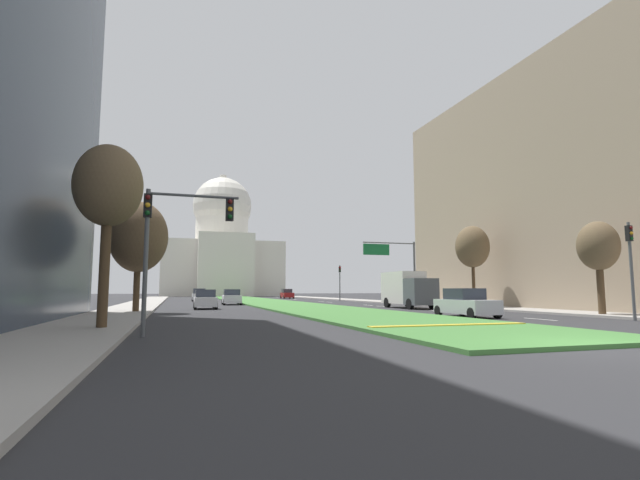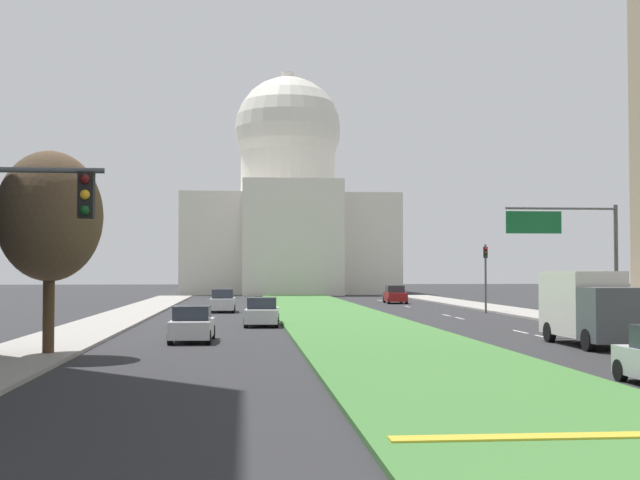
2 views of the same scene
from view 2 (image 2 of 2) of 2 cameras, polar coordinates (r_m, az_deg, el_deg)
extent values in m
plane|color=#2B2B2D|center=(65.02, 0.38, -4.90)|extent=(260.00, 260.00, 0.00)
cube|color=#427A38|center=(59.41, 0.91, -5.11)|extent=(8.04, 101.53, 0.14)
cube|color=gold|center=(16.85, 17.20, -12.50)|extent=(7.23, 0.50, 0.04)
cube|color=silver|center=(42.71, 14.83, -6.32)|extent=(0.16, 2.40, 0.01)
cube|color=silver|center=(45.98, 13.35, -6.03)|extent=(0.16, 2.40, 0.01)
cube|color=silver|center=(58.06, 9.38, -5.21)|extent=(0.16, 2.40, 0.01)
cube|color=silver|center=(61.64, 8.51, -5.03)|extent=(0.16, 2.40, 0.01)
cube|color=silver|center=(75.84, 5.91, -4.48)|extent=(0.16, 2.40, 0.01)
cube|color=silver|center=(91.23, 4.02, -4.07)|extent=(0.16, 2.40, 0.01)
cube|color=#9E9991|center=(54.08, -13.96, -5.34)|extent=(4.00, 101.53, 0.15)
cube|color=#9E9991|center=(57.34, 16.15, -5.13)|extent=(4.00, 101.53, 0.15)
cube|color=silver|center=(121.25, -2.19, -0.37)|extent=(29.38, 21.72, 13.56)
cube|color=silver|center=(108.44, -1.84, 0.18)|extent=(12.93, 4.00, 14.91)
cylinder|color=silver|center=(122.00, -2.18, 4.52)|extent=(13.50, 13.50, 7.26)
sphere|color=silver|center=(122.88, -2.18, 7.43)|extent=(15.19, 15.19, 15.19)
cylinder|color=silver|center=(124.19, -2.17, 10.54)|extent=(1.80, 1.80, 3.00)
cylinder|color=#515456|center=(16.24, -19.91, 4.47)|extent=(3.20, 0.10, 0.10)
cube|color=black|center=(15.92, -15.47, 2.92)|extent=(0.28, 0.24, 0.84)
sphere|color=#510F0F|center=(15.81, -15.55, 3.98)|extent=(0.18, 0.18, 0.18)
sphere|color=#F2A51E|center=(15.79, -15.56, 2.96)|extent=(0.18, 0.18, 0.18)
sphere|color=#0F4219|center=(15.76, -15.57, 1.95)|extent=(0.18, 0.18, 0.18)
cylinder|color=#515456|center=(65.31, 11.10, -2.57)|extent=(0.16, 0.16, 5.20)
cube|color=black|center=(65.32, 11.08, -0.82)|extent=(0.28, 0.24, 0.84)
sphere|color=red|center=(65.19, 11.12, -0.57)|extent=(0.18, 0.18, 0.18)
sphere|color=#4C380F|center=(65.19, 11.12, -0.81)|extent=(0.18, 0.18, 0.18)
sphere|color=#0F4219|center=(65.18, 11.12, -1.06)|extent=(0.18, 0.18, 0.18)
cylinder|color=#515456|center=(44.57, 19.33, -1.92)|extent=(0.20, 0.20, 6.50)
cylinder|color=#515456|center=(43.58, 15.91, 2.06)|extent=(5.63, 0.12, 0.12)
cube|color=#146033|center=(43.01, 14.20, 1.16)|extent=(2.80, 0.08, 1.10)
cylinder|color=#4C3823|center=(33.39, -17.81, -4.04)|extent=(0.43, 0.43, 4.05)
ellipsoid|color=brown|center=(33.43, -17.75, 1.55)|extent=(3.94, 3.94, 4.93)
cylinder|color=black|center=(26.46, 19.58, -8.27)|extent=(0.22, 0.64, 0.64)
cube|color=silver|center=(38.94, -8.60, -5.90)|extent=(1.89, 4.18, 0.78)
cube|color=#282D38|center=(38.73, -8.61, -4.87)|extent=(1.63, 2.02, 0.64)
cylinder|color=black|center=(40.64, -9.58, -6.14)|extent=(0.23, 0.64, 0.64)
cylinder|color=black|center=(40.52, -7.25, -6.16)|extent=(0.23, 0.64, 0.64)
cylinder|color=black|center=(37.43, -10.06, -6.49)|extent=(0.23, 0.64, 0.64)
cylinder|color=black|center=(37.29, -7.53, -6.52)|extent=(0.23, 0.64, 0.64)
cube|color=silver|center=(49.51, -3.91, -5.08)|extent=(2.11, 4.70, 0.79)
cube|color=#282D38|center=(49.29, -3.92, -4.25)|extent=(1.76, 2.30, 0.65)
cylinder|color=black|center=(51.40, -4.81, -5.30)|extent=(0.25, 0.65, 0.64)
cylinder|color=black|center=(51.35, -2.89, -5.30)|extent=(0.25, 0.65, 0.64)
cylinder|color=black|center=(47.71, -5.01, -5.55)|extent=(0.25, 0.65, 0.64)
cylinder|color=black|center=(47.65, -2.95, -5.56)|extent=(0.25, 0.65, 0.64)
cube|color=silver|center=(65.98, -6.57, -4.28)|extent=(1.85, 4.53, 0.86)
cube|color=#282D38|center=(65.78, -6.57, -3.61)|extent=(1.61, 2.18, 0.70)
cylinder|color=black|center=(67.83, -7.22, -4.50)|extent=(0.23, 0.64, 0.64)
cylinder|color=black|center=(67.78, -5.82, -4.50)|extent=(0.23, 0.64, 0.64)
cylinder|color=black|center=(64.22, -7.36, -4.64)|extent=(0.23, 0.64, 0.64)
cylinder|color=black|center=(64.17, -5.88, -4.64)|extent=(0.23, 0.64, 0.64)
cube|color=maroon|center=(83.06, 5.09, -3.83)|extent=(2.06, 4.55, 0.84)
cube|color=#282D38|center=(83.22, 5.07, -3.30)|extent=(1.73, 2.22, 0.69)
cylinder|color=black|center=(81.42, 5.85, -4.09)|extent=(0.25, 0.65, 0.64)
cylinder|color=black|center=(81.20, 4.66, -4.10)|extent=(0.25, 0.65, 0.64)
cylinder|color=black|center=(84.95, 5.50, -4.01)|extent=(0.25, 0.65, 0.64)
cylinder|color=black|center=(84.73, 4.36, -4.02)|extent=(0.25, 0.65, 0.64)
cube|color=#4C5156|center=(36.02, 19.15, -4.78)|extent=(2.30, 2.00, 2.20)
cube|color=silver|center=(38.94, 17.20, -4.08)|extent=(2.30, 4.40, 2.80)
cylinder|color=black|center=(36.52, 20.68, -6.30)|extent=(0.30, 0.90, 0.90)
cylinder|color=black|center=(35.66, 17.62, -6.44)|extent=(0.30, 0.90, 0.90)
cylinder|color=black|center=(40.43, 18.01, -5.91)|extent=(0.30, 0.90, 0.90)
cylinder|color=black|center=(39.65, 15.21, -6.01)|extent=(0.30, 0.90, 0.90)
camera|label=1|loc=(5.24, -116.49, -17.09)|focal=26.05mm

